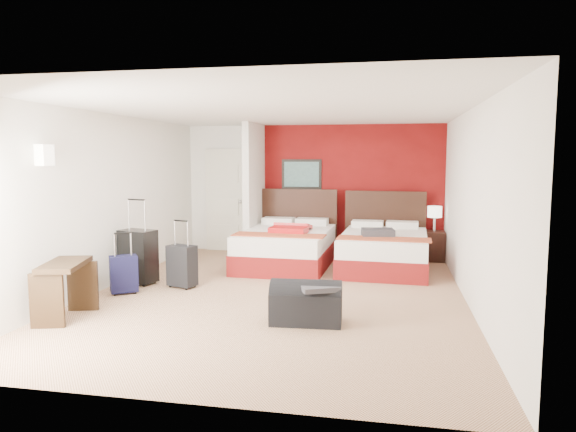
% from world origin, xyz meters
% --- Properties ---
extents(ground, '(6.50, 6.50, 0.00)m').
position_xyz_m(ground, '(0.00, 0.00, 0.00)').
color(ground, tan).
rests_on(ground, ground).
extents(room_walls, '(5.02, 6.52, 2.50)m').
position_xyz_m(room_walls, '(-1.40, 1.42, 1.26)').
color(room_walls, white).
rests_on(room_walls, ground).
extents(red_accent_panel, '(3.50, 0.04, 2.50)m').
position_xyz_m(red_accent_panel, '(0.75, 3.23, 1.25)').
color(red_accent_panel, maroon).
rests_on(red_accent_panel, ground).
extents(partition_wall, '(0.12, 1.20, 2.50)m').
position_xyz_m(partition_wall, '(-1.00, 2.61, 1.25)').
color(partition_wall, silver).
rests_on(partition_wall, ground).
extents(entry_door, '(0.82, 0.06, 2.05)m').
position_xyz_m(entry_door, '(-1.75, 3.20, 1.02)').
color(entry_door, silver).
rests_on(entry_door, ground).
extents(bed_left, '(1.52, 2.13, 0.62)m').
position_xyz_m(bed_left, '(-0.25, 1.89, 0.31)').
color(bed_left, white).
rests_on(bed_left, ground).
extents(bed_right, '(1.50, 2.07, 0.60)m').
position_xyz_m(bed_right, '(1.41, 1.93, 0.30)').
color(bed_right, white).
rests_on(bed_right, ground).
extents(red_suitcase_open, '(0.67, 0.88, 0.10)m').
position_xyz_m(red_suitcase_open, '(-0.15, 1.79, 0.68)').
color(red_suitcase_open, red).
rests_on(red_suitcase_open, bed_left).
extents(jacket_bundle, '(0.56, 0.47, 0.12)m').
position_xyz_m(jacket_bundle, '(1.31, 1.63, 0.67)').
color(jacket_bundle, '#3A3A3F').
rests_on(jacket_bundle, bed_right).
extents(nightstand, '(0.39, 0.39, 0.54)m').
position_xyz_m(nightstand, '(2.29, 2.88, 0.27)').
color(nightstand, black).
rests_on(nightstand, ground).
extents(table_lamp, '(0.27, 0.27, 0.45)m').
position_xyz_m(table_lamp, '(2.29, 2.88, 0.77)').
color(table_lamp, white).
rests_on(table_lamp, nightstand).
extents(suitcase_black, '(0.58, 0.45, 0.77)m').
position_xyz_m(suitcase_black, '(-2.17, 0.24, 0.39)').
color(suitcase_black, black).
rests_on(suitcase_black, ground).
extents(suitcase_charcoal, '(0.45, 0.35, 0.58)m').
position_xyz_m(suitcase_charcoal, '(-1.44, 0.14, 0.29)').
color(suitcase_charcoal, black).
rests_on(suitcase_charcoal, ground).
extents(suitcase_navy, '(0.42, 0.39, 0.50)m').
position_xyz_m(suitcase_navy, '(-2.09, -0.34, 0.25)').
color(suitcase_navy, black).
rests_on(suitcase_navy, ground).
extents(duffel_bag, '(0.83, 0.48, 0.41)m').
position_xyz_m(duffel_bag, '(0.58, -1.13, 0.20)').
color(duffel_bag, black).
rests_on(duffel_bag, ground).
extents(jacket_draped, '(0.52, 0.49, 0.06)m').
position_xyz_m(jacket_draped, '(0.73, -1.18, 0.43)').
color(jacket_draped, '#39383E').
rests_on(jacket_draped, duffel_bag).
extents(desk, '(0.60, 0.89, 0.67)m').
position_xyz_m(desk, '(-2.18, -1.52, 0.34)').
color(desk, '#301E10').
rests_on(desk, ground).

